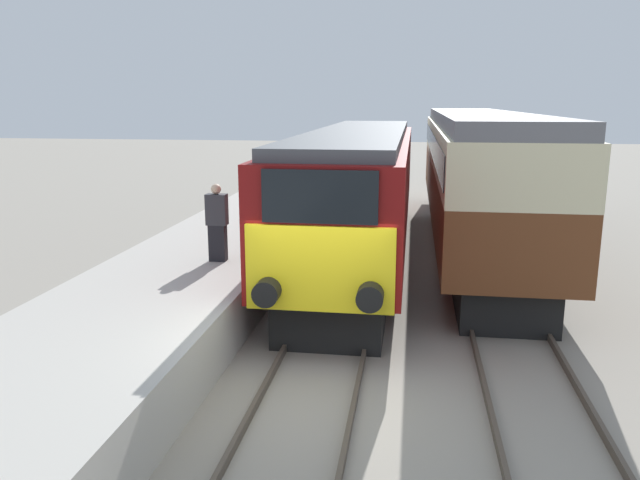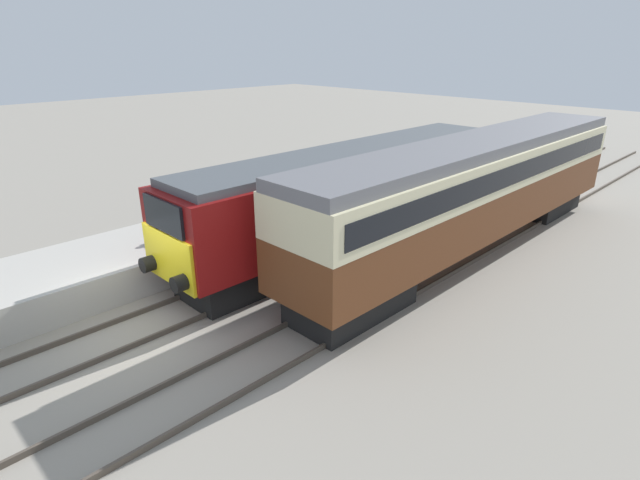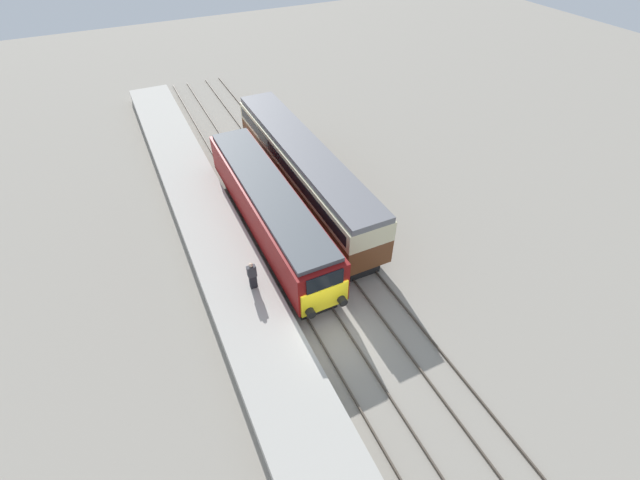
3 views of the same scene
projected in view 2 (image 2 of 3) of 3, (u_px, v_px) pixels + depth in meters
name	position (u px, v px, depth m)	size (l,w,h in m)	color
ground_plane	(138.00, 329.00, 13.26)	(120.00, 120.00, 0.00)	gray
platform_left	(283.00, 215.00, 20.49)	(3.50, 50.00, 1.04)	#B7B2A8
rails_near_track	(281.00, 271.00, 16.52)	(1.51, 60.00, 0.14)	#4C4238
rails_far_track	(358.00, 306.00, 14.28)	(1.50, 60.00, 0.14)	#4C4238
locomotive	(354.00, 191.00, 18.12)	(2.70, 15.35, 3.65)	black
passenger_carriage	(476.00, 185.00, 17.45)	(2.75, 17.36, 4.08)	black
person_on_platform	(204.00, 209.00, 16.90)	(0.44, 0.26, 1.67)	black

